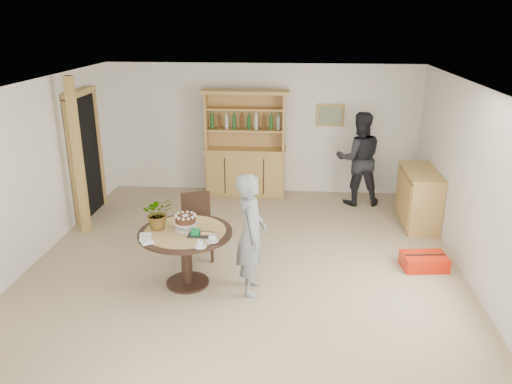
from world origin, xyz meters
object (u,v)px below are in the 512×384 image
(hutch, at_px, (246,160))
(teen_boy, at_px, (251,234))
(dining_table, at_px, (186,242))
(dining_chair, at_px, (197,222))
(sideboard, at_px, (419,197))
(red_suitcase, at_px, (424,261))
(adult_person, at_px, (359,159))

(hutch, xyz_separation_m, teen_boy, (0.46, -3.66, 0.10))
(dining_table, height_order, dining_chair, dining_chair)
(dining_chair, bearing_deg, teen_boy, -62.89)
(sideboard, height_order, red_suitcase, sideboard)
(teen_boy, bearing_deg, red_suitcase, -77.25)
(sideboard, bearing_deg, dining_table, -146.02)
(dining_table, relative_size, red_suitcase, 1.86)
(adult_person, distance_m, red_suitcase, 2.72)
(sideboard, height_order, dining_table, sideboard)
(hutch, height_order, red_suitcase, hutch)
(teen_boy, relative_size, red_suitcase, 2.43)
(red_suitcase, bearing_deg, dining_table, -174.78)
(dining_table, xyz_separation_m, adult_person, (2.51, 3.22, 0.26))
(teen_boy, height_order, red_suitcase, teen_boy)
(teen_boy, bearing_deg, hutch, 0.92)
(hutch, distance_m, teen_boy, 3.69)
(dining_table, height_order, red_suitcase, dining_table)
(dining_table, relative_size, teen_boy, 0.76)
(hutch, relative_size, red_suitcase, 3.16)
(hutch, bearing_deg, sideboard, -22.21)
(hutch, height_order, adult_person, hutch)
(teen_boy, distance_m, red_suitcase, 2.57)
(hutch, distance_m, dining_table, 3.58)
(dining_table, xyz_separation_m, dining_chair, (-0.02, 0.83, -0.07))
(sideboard, relative_size, dining_chair, 1.33)
(sideboard, bearing_deg, red_suitcase, -98.48)
(sideboard, relative_size, adult_person, 0.73)
(sideboard, height_order, dining_chair, dining_chair)
(dining_chair, height_order, adult_person, adult_person)
(hutch, height_order, dining_table, hutch)
(hutch, relative_size, sideboard, 1.62)
(dining_chair, xyz_separation_m, red_suitcase, (3.22, -0.12, -0.43))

